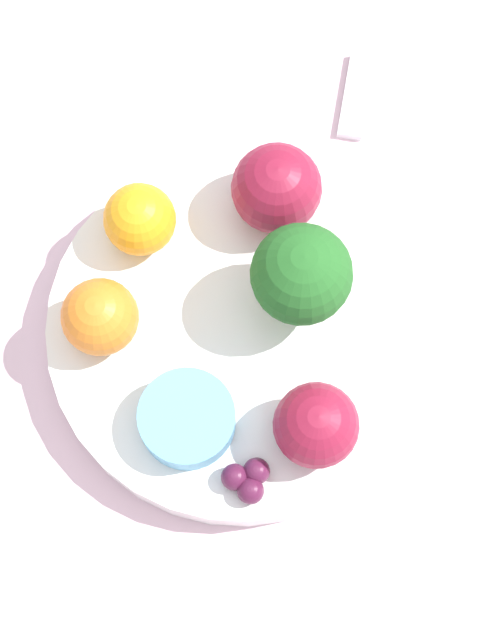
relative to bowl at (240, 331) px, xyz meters
name	(u,v)px	position (x,y,z in m)	size (l,w,h in m)	color
ground_plane	(240,346)	(0.00, 0.00, -0.03)	(6.00, 6.00, 0.00)	gray
table_surface	(240,342)	(0.00, 0.00, -0.02)	(1.20, 1.20, 0.02)	silver
bowl	(240,331)	(0.00, 0.00, 0.00)	(0.23, 0.23, 0.03)	white
broccoli	(301,275)	(-0.03, -0.03, 0.06)	(0.06, 0.06, 0.07)	#99C17A
apple_red	(316,425)	(-0.06, 0.05, 0.04)	(0.05, 0.05, 0.05)	maroon
apple_green	(277,188)	(0.01, -0.08, 0.04)	(0.05, 0.05, 0.05)	maroon
orange_front	(140,219)	(0.08, -0.03, 0.04)	(0.04, 0.04, 0.04)	orange
orange_back	(100,317)	(0.08, 0.03, 0.04)	(0.05, 0.05, 0.05)	orange
grape_cluster	(247,480)	(-0.04, 0.09, 0.02)	(0.03, 0.03, 0.02)	#511938
small_cup	(187,419)	(0.01, 0.07, 0.03)	(0.06, 0.06, 0.02)	#66B2DB
spoon	(356,96)	(-0.02, -0.18, -0.01)	(0.03, 0.06, 0.01)	silver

